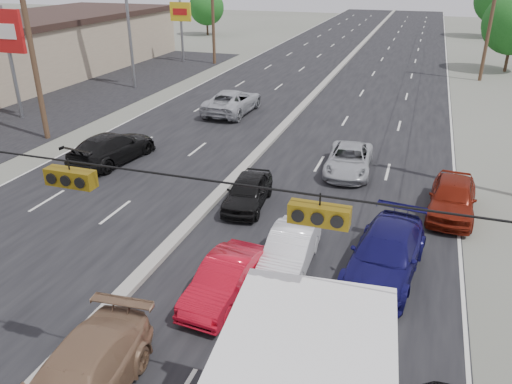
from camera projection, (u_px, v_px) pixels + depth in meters
ground at (54, 369)px, 12.58m from camera, size 200.00×200.00×0.00m
road_surface at (314, 96)px, 38.41m from camera, size 20.00×160.00×0.02m
center_median at (314, 95)px, 38.37m from camera, size 0.50×160.00×0.20m
parking_lot at (87, 94)px, 39.02m from camera, size 10.00×42.00×0.02m
utility_pole_left_b at (31, 48)px, 26.97m from camera, size 1.60×0.30×10.00m
utility_pole_left_c at (213, 10)px, 48.50m from camera, size 1.60×0.30×10.00m
utility_pole_right_c at (491, 19)px, 41.27m from camera, size 1.60×0.30×10.00m
traffic_signals at (66, 175)px, 9.87m from camera, size 25.00×0.30×0.54m
pole_sign_mid at (6, 37)px, 30.85m from camera, size 2.60×0.25×7.00m
pole_sign_far at (181, 17)px, 49.81m from camera, size 2.20×0.25×6.00m
tree_left_far at (207, 7)px, 69.05m from camera, size 4.80×4.80×6.12m
red_sedan at (225, 280)px, 15.00m from camera, size 1.63×3.94×1.27m
queue_car_a at (248, 192)px, 20.76m from camera, size 1.86×3.95×1.31m
queue_car_b at (290, 251)px, 16.47m from camera, size 1.44×3.97×1.30m
queue_car_c at (349, 160)px, 24.13m from camera, size 2.34×4.65×1.26m
queue_car_d at (386, 254)px, 16.12m from camera, size 2.68×5.33×1.48m
queue_car_e at (452, 197)px, 20.01m from camera, size 2.08×4.50×1.49m
oncoming_near at (112, 148)px, 25.36m from camera, size 2.80×5.44×1.51m
oncoming_far at (233, 102)px, 33.68m from camera, size 2.76×5.72×1.57m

